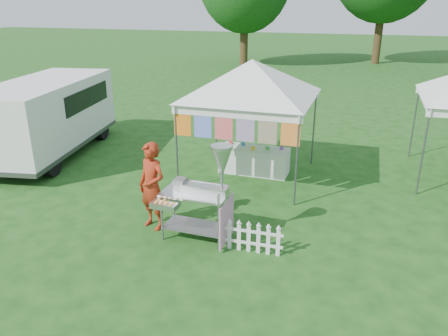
% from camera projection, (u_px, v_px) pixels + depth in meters
% --- Properties ---
extents(ground, '(120.00, 120.00, 0.00)m').
position_uv_depth(ground, '(202.00, 239.00, 8.41)').
color(ground, '#184413').
rests_on(ground, ground).
extents(canopy_main, '(4.24, 4.24, 3.45)m').
position_uv_depth(canopy_main, '(252.00, 60.00, 10.44)').
color(canopy_main, '#59595E').
rests_on(canopy_main, ground).
extents(donut_cart, '(1.39, 0.93, 1.92)m').
position_uv_depth(donut_cart, '(204.00, 186.00, 7.99)').
color(donut_cart, gray).
rests_on(donut_cart, ground).
extents(vendor, '(0.76, 0.63, 1.78)m').
position_uv_depth(vendor, '(152.00, 186.00, 8.57)').
color(vendor, maroon).
rests_on(vendor, ground).
extents(cargo_van, '(3.01, 5.53, 2.18)m').
position_uv_depth(cargo_van, '(49.00, 115.00, 12.85)').
color(cargo_van, white).
rests_on(cargo_van, ground).
extents(picket_fence, '(1.08, 0.07, 0.56)m').
position_uv_depth(picket_fence, '(253.00, 238.00, 7.88)').
color(picket_fence, white).
rests_on(picket_fence, ground).
extents(display_table, '(1.80, 0.70, 0.68)m').
position_uv_depth(display_table, '(254.00, 160.00, 11.60)').
color(display_table, white).
rests_on(display_table, ground).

